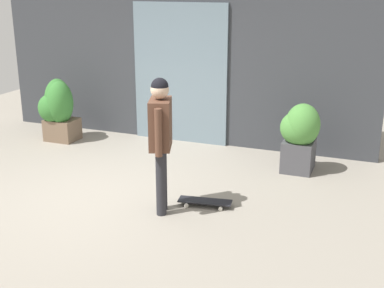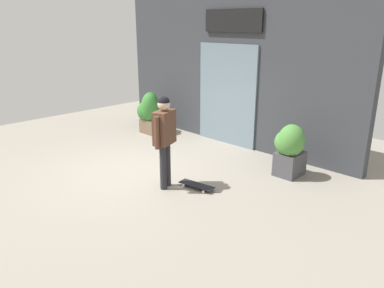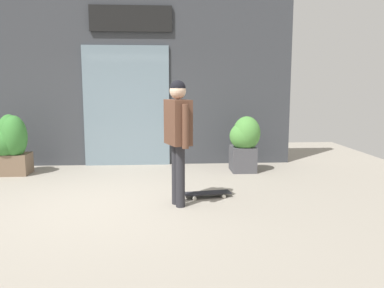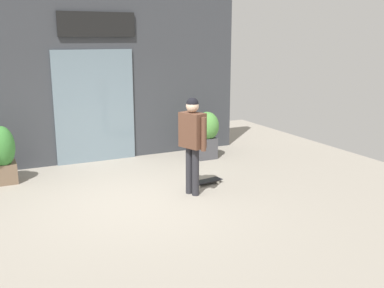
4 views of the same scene
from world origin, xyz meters
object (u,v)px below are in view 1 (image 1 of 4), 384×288
(skateboard, at_px, (205,201))
(planter_box_right, at_px, (58,108))
(planter_box_left, at_px, (300,134))
(skateboarder, at_px, (161,131))

(skateboard, xyz_separation_m, planter_box_right, (-3.60, 1.81, 0.57))
(planter_box_left, distance_m, planter_box_right, 4.53)
(skateboard, distance_m, planter_box_left, 2.07)
(skateboard, relative_size, planter_box_right, 0.64)
(skateboard, bearing_deg, planter_box_right, 144.43)
(planter_box_left, bearing_deg, skateboarder, -123.04)
(planter_box_right, bearing_deg, skateboarder, -34.93)
(skateboard, bearing_deg, skateboarder, -149.05)
(planter_box_left, bearing_deg, skateboard, -117.95)
(skateboarder, bearing_deg, skateboard, 20.47)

